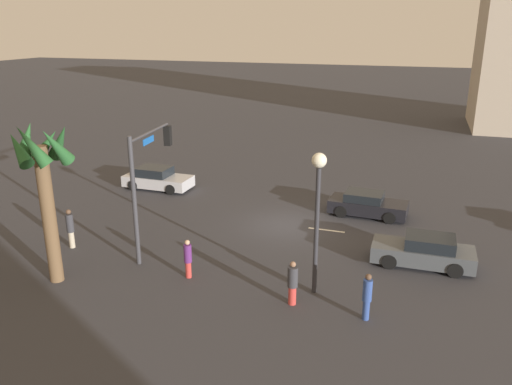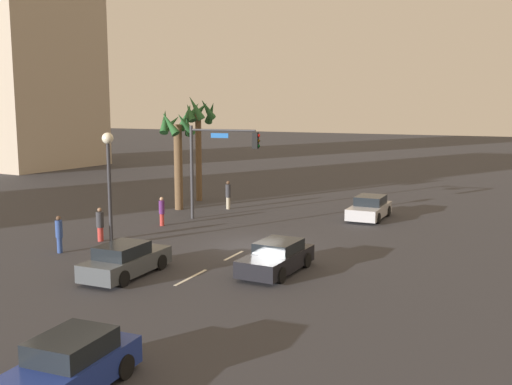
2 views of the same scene
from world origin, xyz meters
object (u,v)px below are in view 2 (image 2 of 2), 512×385
Objects in this scene: traffic_signal at (215,157)px; pedestrian_0 at (228,194)px; palm_tree_0 at (177,140)px; streetlamp at (109,166)px; pedestrian_1 at (59,233)px; car_0 at (369,208)px; car_1 at (277,258)px; pedestrian_2 at (162,211)px; building_2 at (18,64)px; car_2 at (125,261)px; pedestrian_3 at (100,224)px; car_3 at (67,368)px; palm_tree_1 at (199,122)px.

pedestrian_0 is at bearing 15.83° from traffic_signal.
pedestrian_0 is 0.28× the size of palm_tree_0.
streetlamp is 10.42m from palm_tree_0.
pedestrian_1 is (-13.82, 1.81, -0.06)m from pedestrian_0.
car_1 is (-13.24, 0.62, -0.02)m from car_0.
traffic_signal is 3.00× the size of pedestrian_0.
pedestrian_2 is at bearing 124.78° from car_0.
pedestrian_2 is at bearing -118.27° from building_2.
building_2 reaches higher than car_0.
car_2 is at bearing -154.87° from pedestrian_2.
car_2 reaches higher than car_0.
pedestrian_3 reaches higher than car_1.
car_2 is at bearing 29.00° from car_3.
car_0 is at bearing -38.58° from streetlamp.
pedestrian_2 is at bearing 57.94° from car_1.
pedestrian_2 is 0.96× the size of pedestrian_3.
traffic_signal is at bearing -19.86° from pedestrian_3.
car_1 is 11.94m from car_3.
palm_tree_0 is at bearing 23.98° from car_2.
palm_tree_1 is (2.24, 3.47, 4.63)m from pedestrian_0.
car_3 is 22.24m from traffic_signal.
pedestrian_0 is at bearing -8.35° from pedestrian_2.
traffic_signal is 4.54m from pedestrian_2.
traffic_signal is 40.33m from building_2.
car_2 is (-3.08, 5.40, 0.03)m from car_1.
building_2 reaches higher than car_1.
traffic_signal reaches higher than pedestrian_2.
car_2 is 10.11m from car_3.
building_2 reaches higher than palm_tree_0.
car_0 is 25.19m from car_3.
car_1 is 1.03× the size of car_3.
pedestrian_0 is (-0.69, 9.36, 0.37)m from car_0.
car_0 is at bearing -55.22° from pedestrian_2.
car_1 is 2.39× the size of pedestrian_1.
car_0 is at bearing -37.61° from pedestrian_1.
palm_tree_1 is (5.92, 4.51, 1.79)m from traffic_signal.
traffic_signal is (20.80, 7.20, 3.19)m from car_3.
palm_tree_1 is (13.32, 1.84, 4.73)m from pedestrian_3.
car_1 is at bearing 177.31° from car_0.
pedestrian_1 reaches higher than car_3.
car_0 is at bearing -20.25° from car_2.
car_2 is 6.75m from pedestrian_3.
traffic_signal is 3.19× the size of pedestrian_1.
traffic_signal is at bearing -113.30° from building_2.
car_3 is at bearing -160.90° from traffic_signal.
palm_tree_0 is (10.11, 2.43, 0.66)m from streetlamp.
pedestrian_0 reaches higher than pedestrian_1.
palm_tree_1 reaches higher than pedestrian_1.
pedestrian_1 is at bearing 172.53° from pedestrian_0.
palm_tree_0 is at bearing 61.81° from traffic_signal.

